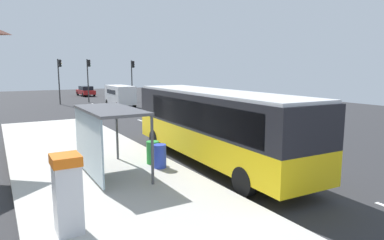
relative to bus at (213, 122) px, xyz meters
The scene contains 19 objects.
ground_plane 12.95m from the bus, 82.32° to the left, with size 56.00×92.00×0.04m, color #2D2D30.
sidewalk_platform 5.05m from the bus, behind, with size 6.20×30.00×0.18m, color beige.
lane_stripe_seg_1 3.54m from the bus, 49.58° to the right, with size 0.16×2.20×0.01m, color silver.
lane_stripe_seg_2 3.81m from the bus, 53.98° to the left, with size 0.16×2.20×0.01m, color silver.
lane_stripe_seg_3 8.15m from the bus, 75.71° to the left, with size 0.16×2.20×0.01m, color silver.
lane_stripe_seg_4 12.98m from the bus, 81.22° to the left, with size 0.16×2.20×0.01m, color silver.
lane_stripe_seg_5 17.90m from the bus, 83.68° to the left, with size 0.16×2.20×0.01m, color silver.
lane_stripe_seg_6 22.86m from the bus, 85.06° to the left, with size 0.16×2.20×0.01m, color silver.
lane_stripe_seg_7 27.83m from the bus, 85.95° to the left, with size 0.16×2.20×0.01m, color silver.
bus is the anchor object (origin of this frame).
white_van 24.36m from the bus, 80.76° to the left, with size 2.11×5.24×2.30m.
sedan_near 40.76m from the bus, 84.35° to the left, with size 2.03×4.49×1.52m.
ticket_machine 7.67m from the bus, 151.31° to the right, with size 0.66×0.76×1.94m.
recycling_bin_blue 2.76m from the bus, behind, with size 0.52×0.52×0.95m, color blue.
recycling_bin_green 2.88m from the bus, 161.85° to the left, with size 0.52×0.52×0.95m, color green.
traffic_light_near_side 29.76m from the bus, 75.96° to the left, with size 0.49×0.28×5.18m.
traffic_light_far_side 29.71m from the bus, 92.69° to the left, with size 0.49×0.28×5.26m.
traffic_light_median 30.55m from the bus, 86.04° to the left, with size 0.49×0.28×5.31m.
bus_shelter 4.72m from the bus, behind, with size 1.80×4.00×2.50m.
Camera 1 is at (-9.75, -10.53, 4.14)m, focal length 31.32 mm.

